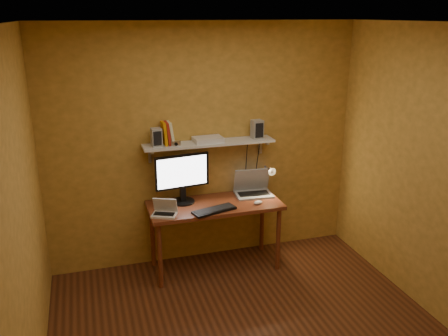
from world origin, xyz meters
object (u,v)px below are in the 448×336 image
object	(u,v)px
mouse	(258,202)
router	(208,139)
wall_shelf	(209,143)
speaker_left	(156,137)
desk	(215,211)
keyboard	(214,210)
monitor	(182,176)
netbook	(165,210)
shelf_camera	(176,144)
laptop	(253,188)
desk_lamp	(269,175)
speaker_right	(257,129)

from	to	relation	value
mouse	router	size ratio (longest dim) A/B	0.33
wall_shelf	speaker_left	world-z (taller)	speaker_left
router	desk	bearing A→B (deg)	-86.72
keyboard	desk	bearing A→B (deg)	57.20
monitor	router	bearing A→B (deg)	5.76
netbook	router	xyz separation A→B (m)	(0.55, 0.34, 0.60)
shelf_camera	netbook	bearing A→B (deg)	-125.15
laptop	mouse	distance (m)	0.30
keyboard	desk_lamp	bearing A→B (deg)	8.36
wall_shelf	shelf_camera	distance (m)	0.38
laptop	speaker_left	world-z (taller)	speaker_left
desk_lamp	router	distance (m)	0.81
router	netbook	bearing A→B (deg)	-147.78
shelf_camera	speaker_right	bearing A→B (deg)	4.11
desk	shelf_camera	size ratio (longest dim) A/B	14.52
netbook	desk	bearing A→B (deg)	38.83
wall_shelf	monitor	xyz separation A→B (m)	(-0.31, -0.06, -0.31)
wall_shelf	speaker_left	distance (m)	0.57
monitor	speaker_right	size ratio (longest dim) A/B	2.89
monitor	shelf_camera	distance (m)	0.36
speaker_right	router	distance (m)	0.55
wall_shelf	monitor	size ratio (longest dim) A/B	2.41
router	shelf_camera	bearing A→B (deg)	-167.70
desk	mouse	world-z (taller)	mouse
shelf_camera	desk	bearing A→B (deg)	-18.48
monitor	laptop	size ratio (longest dim) A/B	1.39
mouse	netbook	bearing A→B (deg)	164.12
netbook	mouse	distance (m)	0.99
mouse	speaker_left	distance (m)	1.26
laptop	speaker_right	bearing A→B (deg)	43.02
desk_lamp	shelf_camera	xyz separation A→B (m)	(-1.03, -0.00, 0.44)
wall_shelf	router	size ratio (longest dim) A/B	4.61
laptop	monitor	bearing A→B (deg)	-174.28
keyboard	speaker_right	world-z (taller)	speaker_right
keyboard	speaker_left	bearing A→B (deg)	126.29
monitor	keyboard	distance (m)	0.50
monitor	laptop	world-z (taller)	monitor
mouse	speaker_right	distance (m)	0.79
desk_lamp	speaker_right	xyz separation A→B (m)	(-0.13, 0.06, 0.52)
mouse	speaker_right	size ratio (longest dim) A/B	0.50
desk	mouse	distance (m)	0.47
netbook	speaker_right	world-z (taller)	speaker_right
mouse	shelf_camera	distance (m)	1.06
speaker_right	laptop	bearing A→B (deg)	-146.03
laptop	netbook	bearing A→B (deg)	-159.84
desk	desk_lamp	xyz separation A→B (m)	(0.66, 0.13, 0.29)
keyboard	netbook	bearing A→B (deg)	157.49
netbook	router	size ratio (longest dim) A/B	0.95
desk_lamp	speaker_left	xyz separation A→B (m)	(-1.22, 0.06, 0.51)
desk_lamp	router	world-z (taller)	router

